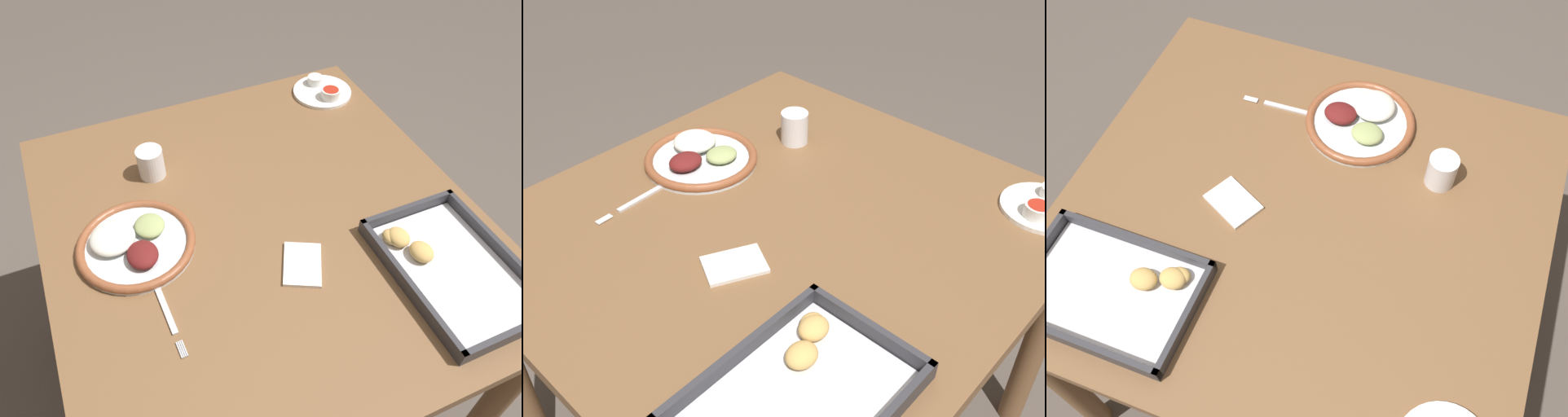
# 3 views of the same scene
# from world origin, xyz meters

# --- Properties ---
(ground_plane) EXTENTS (8.00, 8.00, 0.00)m
(ground_plane) POSITION_xyz_m (0.00, 0.00, 0.00)
(ground_plane) COLOR #564C44
(dining_table) EXTENTS (1.03, 0.97, 0.72)m
(dining_table) POSITION_xyz_m (0.00, 0.00, 0.62)
(dining_table) COLOR brown
(dining_table) RESTS_ON ground_plane
(dinner_plate) EXTENTS (0.26, 0.26, 0.05)m
(dinner_plate) POSITION_xyz_m (-0.04, -0.29, 0.73)
(dinner_plate) COLOR silver
(dinner_plate) RESTS_ON dining_table
(fork) EXTENTS (0.22, 0.02, 0.00)m
(fork) POSITION_xyz_m (0.13, -0.27, 0.72)
(fork) COLOR silver
(fork) RESTS_ON dining_table
(saucer_plate) EXTENTS (0.17, 0.17, 0.04)m
(saucer_plate) POSITION_xyz_m (-0.39, 0.37, 0.73)
(saucer_plate) COLOR white
(saucer_plate) RESTS_ON dining_table
(baking_tray) EXTENTS (0.35, 0.24, 0.04)m
(baking_tray) POSITION_xyz_m (0.28, 0.30, 0.73)
(baking_tray) COLOR #333338
(baking_tray) RESTS_ON dining_table
(drinking_cup) EXTENTS (0.06, 0.06, 0.08)m
(drinking_cup) POSITION_xyz_m (-0.25, -0.19, 0.76)
(drinking_cup) COLOR white
(drinking_cup) RESTS_ON dining_table
(napkin) EXTENTS (0.14, 0.12, 0.01)m
(napkin) POSITION_xyz_m (0.15, 0.03, 0.72)
(napkin) COLOR white
(napkin) RESTS_ON dining_table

